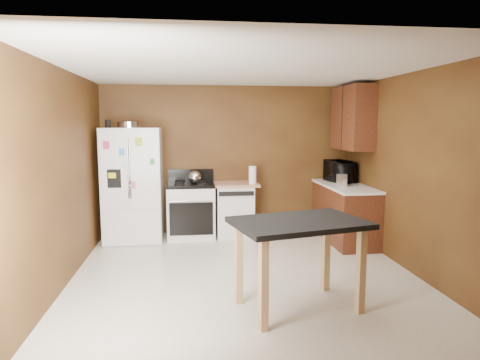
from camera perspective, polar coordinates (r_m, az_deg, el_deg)
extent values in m
plane|color=white|center=(5.39, 0.66, -12.70)|extent=(4.50, 4.50, 0.00)
plane|color=white|center=(5.10, 0.71, 14.68)|extent=(4.50, 4.50, 0.00)
plane|color=#563A16|center=(7.32, -1.63, 2.72)|extent=(4.20, 0.00, 4.20)
plane|color=#563A16|center=(2.91, 6.53, -4.72)|extent=(4.20, 0.00, 4.20)
plane|color=#563A16|center=(5.25, -22.66, 0.23)|extent=(0.00, 4.50, 4.50)
plane|color=#563A16|center=(5.76, 21.87, 0.86)|extent=(0.00, 4.50, 4.50)
cylinder|color=silver|center=(6.93, -14.57, 7.14)|extent=(0.37, 0.37, 0.09)
cylinder|color=black|center=(6.89, -17.22, 7.17)|extent=(0.08, 0.08, 0.12)
sphere|color=silver|center=(6.92, -6.06, 0.36)|extent=(0.21, 0.21, 0.21)
cylinder|color=white|center=(6.96, 1.68, 0.67)|extent=(0.14, 0.14, 0.29)
cylinder|color=green|center=(7.14, 1.55, 0.12)|extent=(0.11, 0.11, 0.11)
cube|color=silver|center=(6.91, 13.44, 0.11)|extent=(0.25, 0.31, 0.19)
imported|color=black|center=(7.33, 13.15, 1.03)|extent=(0.48, 0.64, 0.32)
cube|color=white|center=(7.02, -14.04, -0.60)|extent=(0.90, 0.75, 1.80)
cube|color=white|center=(6.63, -16.46, 1.30)|extent=(0.43, 0.02, 1.20)
cube|color=white|center=(6.57, -12.59, 1.37)|extent=(0.43, 0.02, 1.20)
cube|color=white|center=(6.75, -14.28, -6.28)|extent=(0.88, 0.02, 0.54)
cube|color=black|center=(6.64, -16.43, 0.18)|extent=(0.20, 0.01, 0.28)
cylinder|color=silver|center=(6.58, -14.70, 1.48)|extent=(0.02, 0.02, 0.90)
cylinder|color=silver|center=(6.57, -14.44, 1.49)|extent=(0.02, 0.02, 0.90)
cube|color=#DD346B|center=(6.60, -17.43, 4.45)|extent=(0.09, 0.00, 0.12)
cube|color=#389BF1|center=(6.57, -15.51, 3.64)|extent=(0.08, 0.00, 0.10)
cube|color=#C2D82D|center=(6.53, -13.37, 5.00)|extent=(0.10, 0.00, 0.13)
cube|color=green|center=(6.53, -11.64, 2.41)|extent=(0.07, 0.00, 0.09)
cube|color=yellow|center=(6.62, -16.68, 0.58)|extent=(0.11, 0.00, 0.08)
cube|color=pink|center=(6.60, -14.07, -0.66)|extent=(0.08, 0.00, 0.11)
cube|color=#AAE7FF|center=(6.58, -15.01, 1.91)|extent=(0.07, 0.00, 0.07)
cube|color=white|center=(7.09, -6.54, -4.23)|extent=(0.76, 0.65, 0.85)
cube|color=black|center=(7.01, -6.59, -0.63)|extent=(0.76, 0.65, 0.05)
cube|color=black|center=(7.28, -6.62, 0.66)|extent=(0.76, 0.06, 0.20)
cube|color=black|center=(6.77, -6.51, -5.19)|extent=(0.68, 0.02, 0.52)
cylinder|color=silver|center=(6.70, -6.55, -2.78)|extent=(0.62, 0.02, 0.02)
cylinder|color=black|center=(7.17, -8.04, -0.24)|extent=(0.17, 0.17, 0.02)
cylinder|color=black|center=(7.17, -5.16, -0.19)|extent=(0.17, 0.17, 0.02)
cylinder|color=black|center=(6.85, -8.09, -0.60)|extent=(0.17, 0.17, 0.02)
cylinder|color=black|center=(6.85, -5.08, -0.55)|extent=(0.17, 0.17, 0.02)
cube|color=white|center=(7.15, -0.75, -4.08)|extent=(0.60, 0.60, 0.85)
cube|color=black|center=(6.79, -0.47, -1.83)|extent=(0.56, 0.02, 0.07)
cube|color=tan|center=(7.08, -0.75, -0.55)|extent=(0.78, 0.62, 0.04)
cube|color=#5E2D1A|center=(7.07, 13.74, -4.40)|extent=(0.60, 1.55, 0.86)
cube|color=white|center=(6.99, 13.86, -0.79)|extent=(0.63, 1.58, 0.04)
cube|color=#5E2D1A|center=(7.06, 14.80, 7.98)|extent=(0.35, 1.05, 1.00)
cube|color=black|center=(7.00, 13.44, 8.03)|extent=(0.01, 0.01, 1.00)
cube|color=black|center=(4.31, 7.87, -5.68)|extent=(1.44, 1.12, 0.05)
cube|color=tan|center=(4.50, -0.16, -10.74)|extent=(0.09, 0.09, 0.91)
cube|color=tan|center=(4.94, 11.37, -9.20)|extent=(0.09, 0.09, 0.91)
cube|color=tan|center=(3.94, 3.17, -13.46)|extent=(0.09, 0.09, 0.91)
cube|color=tan|center=(4.44, 15.82, -11.29)|extent=(0.09, 0.09, 0.91)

